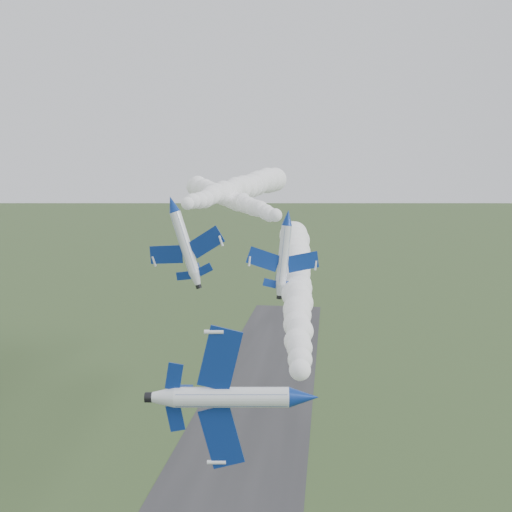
{
  "coord_description": "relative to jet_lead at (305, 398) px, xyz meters",
  "views": [
    {
      "loc": [
        15.11,
        -49.26,
        48.88
      ],
      "look_at": [
        6.54,
        16.16,
        39.48
      ],
      "focal_mm": 40.0,
      "sensor_mm": 36.0,
      "label": 1
    }
  ],
  "objects": [
    {
      "name": "smoke_trail_jet_pair_left",
      "position": [
        -15.37,
        70.76,
        13.53
      ],
      "size": [
        14.81,
        72.6,
        5.91
      ],
      "primitive_type": null,
      "rotation": [
        0.0,
        0.0,
        -0.12
      ],
      "color": "white"
    },
    {
      "name": "jet_lead",
      "position": [
        0.0,
        0.0,
        0.0
      ],
      "size": [
        3.39,
        12.66,
        10.45
      ],
      "rotation": [
        0.0,
        1.56,
        0.11
      ],
      "color": "white"
    },
    {
      "name": "smoke_trail_jet_lead",
      "position": [
        -3.19,
        42.02,
        1.99
      ],
      "size": [
        13.84,
        78.61,
        5.47
      ],
      "primitive_type": null,
      "rotation": [
        0.0,
        0.0,
        0.11
      ],
      "color": "white"
    },
    {
      "name": "jet_pair_right",
      "position": [
        -3.71,
        32.19,
        10.6
      ],
      "size": [
        9.48,
        10.91,
        2.86
      ],
      "rotation": [
        0.0,
        0.1,
        0.4
      ],
      "color": "white"
    },
    {
      "name": "runway",
      "position": [
        -13.5,
        39.99,
        -32.96
      ],
      "size": [
        24.0,
        260.0,
        0.04
      ],
      "primitive_type": "cube",
      "color": "#2B2A2D",
      "rests_on": "ground"
    },
    {
      "name": "smoke_trail_jet_pair_right",
      "position": [
        -18.17,
        65.8,
        11.96
      ],
      "size": [
        30.49,
        63.8,
        4.43
      ],
      "primitive_type": null,
      "rotation": [
        0.0,
        0.0,
        0.4
      ],
      "color": "white"
    },
    {
      "name": "jet_pair_left",
      "position": [
        -18.63,
        32.06,
        12.21
      ],
      "size": [
        10.07,
        12.53,
        4.03
      ],
      "rotation": [
        0.0,
        -0.31,
        -0.12
      ],
      "color": "white"
    }
  ]
}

